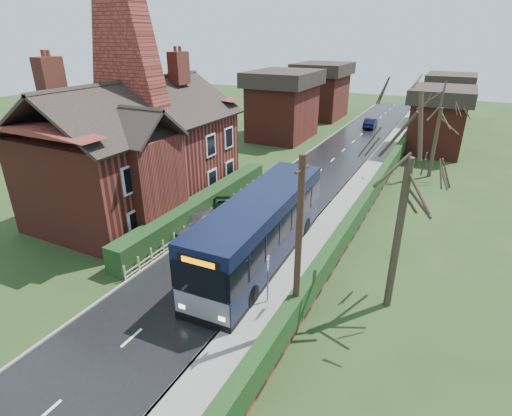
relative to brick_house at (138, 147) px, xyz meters
The scene contains 18 objects.
ground 10.87m from the brick_house, 28.67° to the right, with size 140.00×140.00×0.00m, color #2E441D.
road 11.07m from the brick_house, 30.89° to the left, with size 6.00×100.00×0.02m, color black.
pavement 14.64m from the brick_house, 21.92° to the left, with size 2.50×100.00×0.14m, color slate.
kerb_right 13.59m from the brick_house, 23.91° to the left, with size 0.12×100.00×0.14m, color gray.
kerb_left 8.85m from the brick_house, 42.59° to the left, with size 0.12×100.00×0.10m, color gray.
front_hedge 6.02m from the brick_house, ahead, with size 1.20×16.00×1.60m, color black.
picket_fence 6.83m from the brick_house, ahead, with size 0.10×16.00×0.90m, color gray, non-canonical shape.
right_wall_hedge 15.80m from the brick_house, 19.77° to the left, with size 0.60×50.00×1.80m.
brick_house is the anchor object (origin of this frame).
bus 11.37m from the brick_house, 14.71° to the right, with size 3.29×12.39×3.73m.
car_silver 7.15m from the brick_house, 14.78° to the right, with size 1.67×4.16×1.42m, color #B4B4B9.
car_green 8.06m from the brick_house, ahead, with size 2.00×4.92×1.43m, color black.
car_distant 34.79m from the brick_house, 75.16° to the left, with size 1.37×3.93×1.30m, color black.
bus_stop_sign 14.41m from the brick_house, 25.83° to the right, with size 0.16×0.38×2.51m.
telegraph_pole 16.28m from the brick_house, 26.73° to the right, with size 0.26×0.99×7.68m.
tree_right_near 18.35m from the brick_house, 11.92° to the right, with size 4.66×4.66×10.06m.
tree_right_far 24.11m from the brick_house, 42.71° to the left, with size 4.37×4.37×8.45m.
tree_house_side 8.08m from the brick_house, 103.23° to the left, with size 4.44×4.44×10.09m.
Camera 1 is at (10.37, -15.13, 11.52)m, focal length 28.00 mm.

